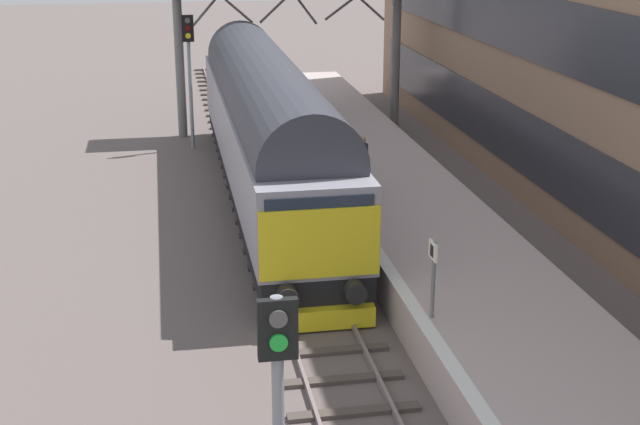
{
  "coord_description": "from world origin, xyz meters",
  "views": [
    {
      "loc": [
        -3.17,
        -22.84,
        8.86
      ],
      "look_at": [
        0.2,
        -3.82,
        2.34
      ],
      "focal_mm": 50.71,
      "sensor_mm": 36.0,
      "label": 1
    }
  ],
  "objects": [
    {
      "name": "ground_plane",
      "position": [
        0.0,
        0.0,
        0.0
      ],
      "size": [
        140.0,
        140.0,
        0.0
      ],
      "primitive_type": "plane",
      "color": "#605552",
      "rests_on": "ground"
    },
    {
      "name": "track_main",
      "position": [
        0.0,
        0.0,
        0.05
      ],
      "size": [
        2.5,
        60.0,
        0.15
      ],
      "color": "gray",
      "rests_on": "ground"
    },
    {
      "name": "station_platform",
      "position": [
        3.6,
        0.0,
        0.5
      ],
      "size": [
        4.0,
        44.0,
        1.01
      ],
      "color": "#B9A6A2",
      "rests_on": "ground"
    },
    {
      "name": "diesel_locomotive",
      "position": [
        0.0,
        4.49,
        2.49
      ],
      "size": [
        2.74,
        19.25,
        4.68
      ],
      "color": "black",
      "rests_on": "ground"
    },
    {
      "name": "signal_post_mid",
      "position": [
        -2.09,
        11.55,
        3.25
      ],
      "size": [
        0.44,
        0.22,
        5.12
      ],
      "color": "gray",
      "rests_on": "ground"
    },
    {
      "name": "platform_number_sign",
      "position": [
        1.95,
        -6.83,
        2.1
      ],
      "size": [
        0.1,
        0.44,
        1.61
      ],
      "color": "slate",
      "rests_on": "station_platform"
    },
    {
      "name": "waiting_passenger",
      "position": [
        2.45,
        1.87,
        1.99
      ],
      "size": [
        0.36,
        0.51,
        1.64
      ],
      "rotation": [
        0.0,
        0.0,
        1.51
      ],
      "color": "#29283F",
      "rests_on": "station_platform"
    }
  ]
}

